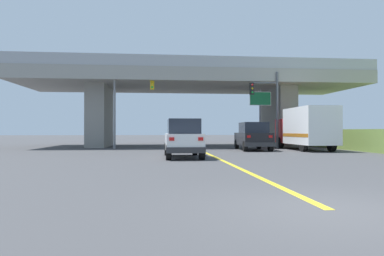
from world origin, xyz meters
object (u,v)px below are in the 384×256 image
object	(u,v)px
suv_lead	(183,138)
highway_sign	(260,104)
suv_crossing	(253,136)
box_truck	(306,128)
traffic_signal_nearside	(269,101)
semi_truck_distant	(178,130)
traffic_signal_farside	(127,98)

from	to	relation	value
suv_lead	highway_sign	bearing A→B (deg)	54.26
suv_crossing	box_truck	world-z (taller)	box_truck
suv_lead	highway_sign	xyz separation A→B (m)	(7.22, 10.04, 2.62)
traffic_signal_nearside	semi_truck_distant	distance (m)	26.00
suv_crossing	traffic_signal_farside	distance (m)	10.16
traffic_signal_farside	highway_sign	xyz separation A→B (m)	(10.94, 0.74, -0.36)
suv_lead	box_truck	size ratio (longest dim) A/B	0.65
semi_truck_distant	suv_crossing	bearing A→B (deg)	-81.94
box_truck	suv_lead	bearing A→B (deg)	-147.05
box_truck	traffic_signal_farside	bearing A→B (deg)	166.49
semi_truck_distant	traffic_signal_nearside	bearing A→B (deg)	-77.05
suv_lead	box_truck	xyz separation A→B (m)	(9.45, 6.13, 0.60)
suv_crossing	traffic_signal_nearside	world-z (taller)	traffic_signal_nearside
suv_crossing	semi_truck_distant	distance (m)	27.68
traffic_signal_farside	semi_truck_distant	xyz separation A→B (m)	(5.40, 24.53, -2.41)
box_truck	semi_truck_distant	distance (m)	28.77
traffic_signal_farside	highway_sign	world-z (taller)	traffic_signal_farside
traffic_signal_nearside	semi_truck_distant	size ratio (longest dim) A/B	0.85
suv_lead	highway_sign	distance (m)	12.64
box_truck	traffic_signal_nearside	bearing A→B (deg)	128.89
traffic_signal_farside	suv_crossing	bearing A→B (deg)	-17.20
suv_crossing	traffic_signal_nearside	distance (m)	3.98
traffic_signal_farside	highway_sign	size ratio (longest dim) A/B	1.28
suv_lead	suv_crossing	world-z (taller)	same
suv_lead	semi_truck_distant	world-z (taller)	semi_truck_distant
suv_lead	suv_crossing	size ratio (longest dim) A/B	0.88
suv_lead	traffic_signal_farside	size ratio (longest dim) A/B	0.69
traffic_signal_nearside	highway_sign	world-z (taller)	traffic_signal_nearside
box_truck	highway_sign	world-z (taller)	highway_sign
suv_crossing	semi_truck_distant	size ratio (longest dim) A/B	0.67
traffic_signal_nearside	traffic_signal_farside	bearing A→B (deg)	176.32
suv_crossing	box_truck	size ratio (longest dim) A/B	0.74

